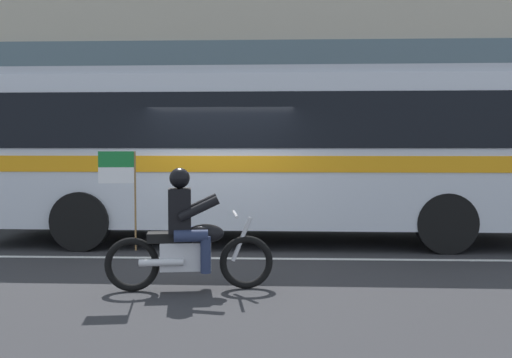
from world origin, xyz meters
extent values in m
plane|color=#2B2B2D|center=(0.00, 0.00, 0.00)|extent=(60.00, 60.00, 0.00)
cube|color=#A39E93|center=(0.00, 5.10, 0.07)|extent=(28.00, 3.80, 0.15)
cube|color=silver|center=(0.00, -0.60, 0.00)|extent=(26.60, 0.14, 0.01)
cube|color=#B2A893|center=(0.00, 7.40, 5.92)|extent=(28.00, 0.80, 11.85)
cube|color=#4C606B|center=(0.00, 6.96, 4.15)|extent=(25.76, 0.10, 1.40)
cube|color=silver|center=(0.89, 1.20, 1.73)|extent=(10.85, 2.67, 2.70)
cube|color=black|center=(0.89, 1.20, 2.28)|extent=(9.98, 2.70, 0.96)
cube|color=orange|center=(0.89, 1.20, 1.53)|extent=(10.63, 2.70, 0.28)
cube|color=#ADB1BA|center=(0.89, 1.20, 3.14)|extent=(10.63, 2.54, 0.16)
cylinder|color=black|center=(-2.46, 0.02, 0.52)|extent=(1.04, 0.30, 1.04)
cylinder|color=black|center=(3.87, 0.02, 0.52)|extent=(1.04, 0.30, 1.04)
torus|color=black|center=(0.60, -2.64, 0.34)|extent=(0.70, 0.19, 0.69)
torus|color=black|center=(-0.84, -2.85, 0.34)|extent=(0.70, 0.19, 0.69)
cube|color=silver|center=(-0.17, -2.75, 0.44)|extent=(0.67, 0.37, 0.36)
ellipsoid|color=black|center=(0.08, -2.71, 0.72)|extent=(0.52, 0.35, 0.24)
cube|color=black|center=(-0.37, -2.78, 0.69)|extent=(0.59, 0.34, 0.12)
cylinder|color=silver|center=(0.54, -2.65, 0.65)|extent=(0.28, 0.10, 0.58)
cylinder|color=silver|center=(0.46, -2.66, 0.96)|extent=(0.13, 0.64, 0.04)
cylinder|color=silver|center=(-0.44, -2.95, 0.39)|extent=(0.56, 0.17, 0.09)
cube|color=black|center=(-0.24, -2.76, 1.02)|extent=(0.33, 0.40, 0.56)
sphere|color=black|center=(-0.24, -2.76, 1.44)|extent=(0.26, 0.26, 0.26)
cylinder|color=#232D4C|center=(-0.13, -2.56, 0.72)|extent=(0.44, 0.21, 0.15)
cylinder|color=#232D4C|center=(0.05, -2.54, 0.48)|extent=(0.13, 0.13, 0.46)
cylinder|color=#232D4C|center=(-0.08, -2.92, 0.72)|extent=(0.44, 0.21, 0.15)
cylinder|color=#232D4C|center=(0.10, -2.89, 0.48)|extent=(0.13, 0.13, 0.46)
cylinder|color=black|center=(-0.03, -2.53, 1.06)|extent=(0.53, 0.18, 0.32)
cylinder|color=black|center=(0.03, -2.92, 1.06)|extent=(0.53, 0.18, 0.32)
cylinder|color=olive|center=(-0.79, -2.84, 1.15)|extent=(0.02, 0.02, 1.25)
cube|color=#197233|center=(-1.02, -2.87, 1.68)|extent=(0.44, 0.08, 0.20)
cube|color=white|center=(-1.02, -2.87, 1.47)|extent=(0.44, 0.08, 0.20)
cylinder|color=red|center=(-1.72, 3.65, 0.44)|extent=(0.22, 0.22, 0.58)
sphere|color=red|center=(-1.72, 3.65, 0.80)|extent=(0.20, 0.20, 0.20)
cylinder|color=red|center=(-1.72, 3.51, 0.47)|extent=(0.09, 0.10, 0.09)
camera|label=1|loc=(1.04, -10.23, 1.85)|focal=41.87mm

